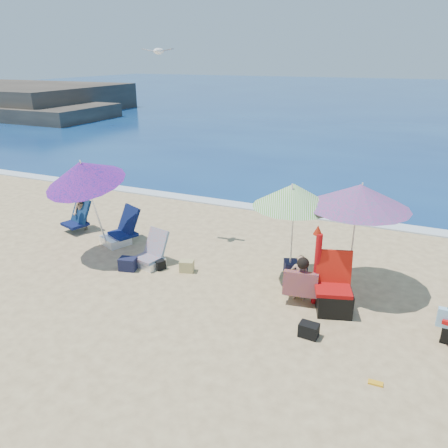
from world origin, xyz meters
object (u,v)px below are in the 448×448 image
at_px(umbrella_turquoise, 360,196).
at_px(chair_rainbow, 151,256).
at_px(umbrella_striped, 293,195).
at_px(person_center, 300,280).
at_px(umbrella_blue, 83,173).
at_px(furled_umbrella, 317,262).
at_px(seagull, 159,51).
at_px(person_left, 80,212).
at_px(chair_navy, 120,234).
at_px(camp_chair_left, 334,295).

distance_m(umbrella_turquoise, chair_rainbow, 4.23).
height_order(umbrella_striped, person_center, umbrella_striped).
bearing_deg(umbrella_turquoise, umbrella_blue, -171.55).
relative_size(umbrella_turquoise, umbrella_blue, 0.91).
height_order(furled_umbrella, person_center, furled_umbrella).
bearing_deg(seagull, umbrella_turquoise, -8.59).
height_order(furled_umbrella, seagull, seagull).
distance_m(umbrella_turquoise, person_left, 6.63).
distance_m(chair_rainbow, person_center, 3.14).
height_order(umbrella_blue, chair_navy, umbrella_blue).
bearing_deg(umbrella_striped, person_center, -60.08).
distance_m(umbrella_turquoise, umbrella_blue, 5.35).
height_order(chair_navy, person_left, person_left).
bearing_deg(person_center, umbrella_striped, 119.92).
xyz_separation_m(umbrella_turquoise, umbrella_blue, (-5.29, -0.78, 0.05)).
xyz_separation_m(umbrella_turquoise, camp_chair_left, (-0.13, -0.93, -1.47)).
bearing_deg(person_left, person_center, -11.05).
distance_m(umbrella_striped, chair_navy, 4.30).
bearing_deg(furled_umbrella, person_center, -166.84).
distance_m(umbrella_turquoise, chair_navy, 5.36).
bearing_deg(chair_navy, umbrella_blue, -100.72).
relative_size(umbrella_turquoise, seagull, 3.01).
bearing_deg(person_left, chair_rainbow, -20.13).
height_order(person_center, person_left, person_left).
xyz_separation_m(chair_rainbow, person_left, (-2.63, 0.96, 0.27)).
relative_size(umbrella_turquoise, furled_umbrella, 1.41).
xyz_separation_m(person_center, seagull, (-3.52, 1.48, 3.68)).
bearing_deg(furled_umbrella, umbrella_striped, 136.60).
xyz_separation_m(umbrella_blue, person_center, (4.55, -0.05, -1.40)).
bearing_deg(chair_rainbow, furled_umbrella, -1.73).
bearing_deg(umbrella_blue, camp_chair_left, -1.60).
relative_size(umbrella_striped, person_left, 1.95).
bearing_deg(chair_navy, umbrella_striped, -3.06).
xyz_separation_m(camp_chair_left, person_center, (-0.60, 0.09, 0.11)).
distance_m(person_center, seagull, 5.30).
height_order(camp_chair_left, seagull, seagull).
bearing_deg(person_left, furled_umbrella, -10.06).
bearing_deg(camp_chair_left, furled_umbrella, 157.08).
bearing_deg(umbrella_turquoise, person_left, 177.47).
bearing_deg(furled_umbrella, umbrella_blue, -179.94).
bearing_deg(chair_navy, chair_rainbow, -28.96).
relative_size(furled_umbrella, camp_chair_left, 1.41).
height_order(umbrella_striped, chair_navy, umbrella_striped).
height_order(umbrella_turquoise, seagull, seagull).
bearing_deg(umbrella_striped, person_left, 174.94).
distance_m(umbrella_striped, person_center, 1.49).
xyz_separation_m(camp_chair_left, person_left, (-6.36, 1.22, 0.15)).
distance_m(umbrella_striped, furled_umbrella, 1.26).
relative_size(camp_chair_left, person_left, 1.01).
bearing_deg(chair_navy, seagull, 35.05).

